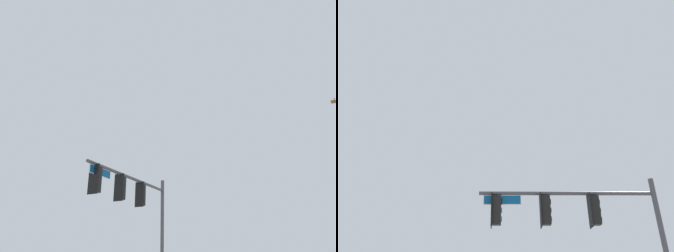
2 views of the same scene
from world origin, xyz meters
TOP-DOWN VIEW (x-y plane):
  - signal_pole_near at (-3.81, -5.13)m, footprint 6.82×1.92m

SIDE VIEW (x-z plane):
  - signal_pole_near at x=-3.81m, z-range 1.35..7.21m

